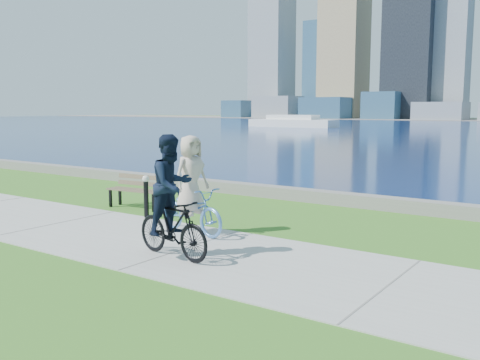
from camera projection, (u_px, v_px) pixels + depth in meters
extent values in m
plane|color=#30671B|center=(186.00, 249.00, 10.41)|extent=(320.00, 320.00, 0.00)
cube|color=#A0A09B|center=(186.00, 249.00, 10.41)|extent=(80.00, 3.50, 0.02)
cube|color=slate|center=(326.00, 197.00, 15.43)|extent=(90.00, 0.50, 0.35)
cube|color=navy|center=(237.00, 109.00, 157.99)|extent=(7.17, 6.00, 5.03)
cube|color=slate|center=(278.00, 107.00, 150.23)|extent=(11.75, 9.95, 6.08)
cube|color=navy|center=(327.00, 108.00, 140.52)|extent=(11.84, 9.82, 5.57)
cube|color=navy|center=(382.00, 106.00, 131.72)|extent=(8.54, 6.57, 6.76)
cube|color=slate|center=(441.00, 111.00, 122.52)|extent=(11.04, 8.97, 4.16)
cube|color=slate|center=(272.00, 58.00, 160.81)|extent=(10.58, 10.48, 35.74)
cube|color=navy|center=(317.00, 70.00, 149.93)|extent=(6.03, 6.06, 26.70)
cube|color=#937C5A|center=(344.00, 37.00, 144.28)|extent=(11.01, 10.69, 43.68)
cube|color=black|center=(411.00, 46.00, 132.46)|extent=(11.72, 10.72, 36.18)
cube|color=slate|center=(445.00, 44.00, 129.49)|extent=(11.18, 7.08, 36.56)
cube|color=white|center=(293.00, 123.00, 78.08)|extent=(13.05, 3.73, 1.12)
cube|color=white|center=(293.00, 117.00, 77.97)|extent=(7.46, 2.80, 0.65)
cube|color=black|center=(111.00, 198.00, 14.85)|extent=(0.07, 0.07, 0.48)
cube|color=black|center=(154.00, 203.00, 14.13)|extent=(0.07, 0.07, 0.48)
cube|color=black|center=(120.00, 196.00, 15.19)|extent=(0.07, 0.07, 0.48)
cube|color=black|center=(162.00, 201.00, 14.46)|extent=(0.07, 0.07, 0.48)
cube|color=brown|center=(131.00, 191.00, 14.45)|extent=(1.72, 0.28, 0.04)
cube|color=brown|center=(135.00, 190.00, 14.60)|extent=(1.72, 0.28, 0.04)
cube|color=brown|center=(139.00, 189.00, 14.75)|extent=(1.72, 0.28, 0.04)
cube|color=brown|center=(142.00, 184.00, 14.85)|extent=(1.72, 0.24, 0.12)
cube|color=brown|center=(143.00, 177.00, 14.85)|extent=(1.72, 0.24, 0.12)
cylinder|color=black|center=(146.00, 199.00, 13.30)|extent=(0.12, 0.12, 0.95)
sphere|color=silver|center=(146.00, 179.00, 13.24)|extent=(0.17, 0.17, 0.17)
imported|color=#578DD3|center=(191.00, 210.00, 11.59)|extent=(1.00, 2.04, 1.02)
imported|color=silver|center=(191.00, 175.00, 11.48)|extent=(0.68, 0.92, 1.71)
imported|color=black|center=(172.00, 228.00, 9.70)|extent=(0.78, 1.90, 1.11)
imported|color=black|center=(172.00, 185.00, 9.59)|extent=(0.79, 0.96, 1.82)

